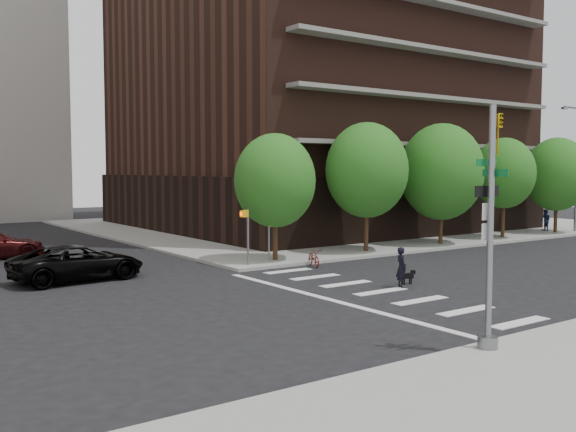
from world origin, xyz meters
The scene contains 16 objects.
ground centered at (0.00, 0.00, 0.00)m, with size 120.00×120.00×0.00m, color black.
sidewalk_ne centered at (20.50, 23.50, 0.07)m, with size 39.00×33.00×0.15m, color gray.
crosswalk centered at (2.21, 0.00, 0.01)m, with size 3.85×13.00×0.01m.
tree_a centered at (4.00, 8.50, 4.04)m, with size 4.00×4.00×5.90m.
tree_b centered at (10.00, 8.50, 4.54)m, with size 4.50×4.50×6.65m.
tree_c centered at (16.00, 8.50, 4.45)m, with size 5.00×5.00×6.80m.
tree_d centered at (22.00, 8.50, 4.34)m, with size 4.00×4.00×6.20m.
tree_e centered at (28.00, 8.50, 4.25)m, with size 4.50×4.50×6.35m.
traffic_signal centered at (-0.47, -7.49, 2.70)m, with size 0.90×0.75×6.00m.
pedestrian_signal centered at (2.32, 7.92, 1.85)m, with size 2.18×0.67×2.60m.
streetlamp centered at (29.82, 8.20, 5.29)m, with size 2.14×0.22×9.00m.
parked_car_black centered at (-5.50, 9.00, 0.75)m, with size 5.38×2.48×1.49m, color black.
scooter centered at (4.86, 6.50, 0.42)m, with size 0.55×1.58×0.83m, color maroon.
dog_walker centered at (4.24, 0.15, 0.79)m, with size 0.38×0.58×1.59m, color black.
dog centered at (5.00, 0.54, 0.34)m, with size 0.66×0.26×0.55m.
pedestrian_far centered at (28.22, 9.41, 0.93)m, with size 0.59×0.76×1.56m, color navy.
Camera 1 is at (-13.60, -17.38, 4.58)m, focal length 40.00 mm.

